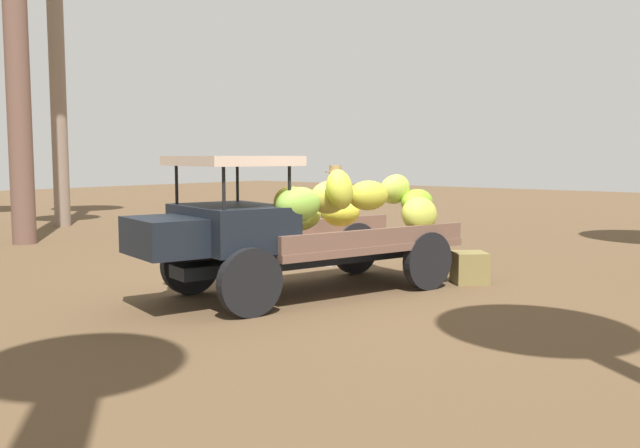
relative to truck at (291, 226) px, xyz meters
name	(u,v)px	position (x,y,z in m)	size (l,w,h in m)	color
ground_plane	(287,292)	(-0.15, -0.21, -0.92)	(60.00, 60.00, 0.00)	brown
truck	(291,226)	(0.00, 0.00, 0.00)	(4.66, 2.67, 1.84)	black
farmer	(335,209)	(-2.35, -1.10, 0.03)	(0.56, 0.52, 1.69)	#B8B1A6
wooden_crate	(470,268)	(-2.31, 1.40, -0.70)	(0.47, 0.46, 0.46)	olive
loose_banana_bunch	(236,260)	(-1.07, -2.16, -0.78)	(0.53, 0.41, 0.28)	gold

